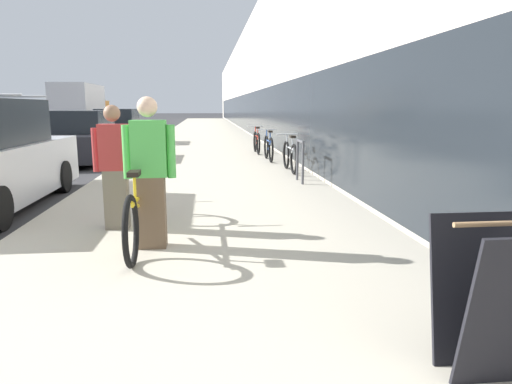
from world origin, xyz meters
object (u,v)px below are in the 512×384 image
cruiser_bike_middle (269,148)px  parked_sedan_far (118,129)px  cruiser_bike_farthest (257,142)px  moving_truck (82,108)px  cruiser_bike_nearest (290,156)px  vintage_roadster_curbside (83,139)px  bike_rack_hoop (300,157)px  tandem_bicycle (144,207)px  person_rider (150,173)px  sandwich_board_sign (495,298)px  person_bystander (115,168)px

cruiser_bike_middle → parked_sedan_far: bearing=127.2°
cruiser_bike_farthest → moving_truck: moving_truck is taller
cruiser_bike_farthest → moving_truck: size_ratio=0.24×
cruiser_bike_farthest → cruiser_bike_nearest: bearing=-85.9°
vintage_roadster_curbside → bike_rack_hoop: bearing=-42.6°
cruiser_bike_nearest → cruiser_bike_middle: (-0.20, 2.23, 0.00)m
parked_sedan_far → tandem_bicycle: bearing=-78.6°
bike_rack_hoop → cruiser_bike_farthest: bearing=92.3°
cruiser_bike_farthest → tandem_bicycle: bearing=-103.7°
person_rider → vintage_roadster_curbside: size_ratio=0.36×
vintage_roadster_curbside → cruiser_bike_middle: bearing=-13.6°
cruiser_bike_nearest → sandwich_board_sign: sandwich_board_sign is taller
cruiser_bike_nearest → moving_truck: moving_truck is taller
cruiser_bike_nearest → moving_truck: (-9.84, 20.09, 1.03)m
cruiser_bike_nearest → sandwich_board_sign: 8.28m
bike_rack_hoop → cruiser_bike_nearest: size_ratio=0.51×
tandem_bicycle → sandwich_board_sign: size_ratio=2.93×
cruiser_bike_middle → sandwich_board_sign: 10.50m
person_bystander → cruiser_bike_middle: size_ratio=0.91×
bike_rack_hoop → sandwich_board_sign: 6.74m
bike_rack_hoop → sandwich_board_sign: (-0.28, -6.74, -0.06)m
parked_sedan_far → person_bystander: bearing=-79.7°
tandem_bicycle → moving_truck: size_ratio=0.38×
cruiser_bike_farthest → parked_sedan_far: bearing=136.6°
bike_rack_hoop → sandwich_board_sign: bearing=-92.3°
cruiser_bike_middle → moving_truck: (-9.64, 17.85, 1.03)m
cruiser_bike_farthest → sandwich_board_sign: 12.61m
cruiser_bike_nearest → tandem_bicycle: bearing=-116.7°
vintage_roadster_curbside → moving_truck: bearing=104.4°
person_bystander → cruiser_bike_nearest: 5.70m
tandem_bicycle → person_rider: bearing=-69.9°
person_bystander → parked_sedan_far: size_ratio=0.35×
cruiser_bike_farthest → moving_truck: bearing=121.2°
bike_rack_hoop → cruiser_bike_farthest: cruiser_bike_farthest is taller
sandwich_board_sign → moving_truck: moving_truck is taller
person_rider → parked_sedan_far: 15.32m
tandem_bicycle → bike_rack_hoop: 4.57m
person_rider → cruiser_bike_middle: person_rider is taller
cruiser_bike_nearest → cruiser_bike_farthest: size_ratio=1.02×
person_rider → cruiser_bike_nearest: bearing=65.7°
tandem_bicycle → moving_truck: (-7.18, 25.38, 1.02)m
tandem_bicycle → cruiser_bike_middle: tandem_bicycle is taller
parked_sedan_far → moving_truck: (-4.22, 10.72, 0.81)m
person_rider → cruiser_bike_middle: 8.22m
cruiser_bike_nearest → sandwich_board_sign: (-0.35, -8.27, 0.08)m
person_rider → cruiser_bike_farthest: 10.23m
cruiser_bike_farthest → sandwich_board_sign: size_ratio=1.83×
tandem_bicycle → person_bystander: 0.76m
cruiser_bike_farthest → vintage_roadster_curbside: (-5.27, -0.81, 0.20)m
parked_sedan_far → moving_truck: moving_truck is taller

